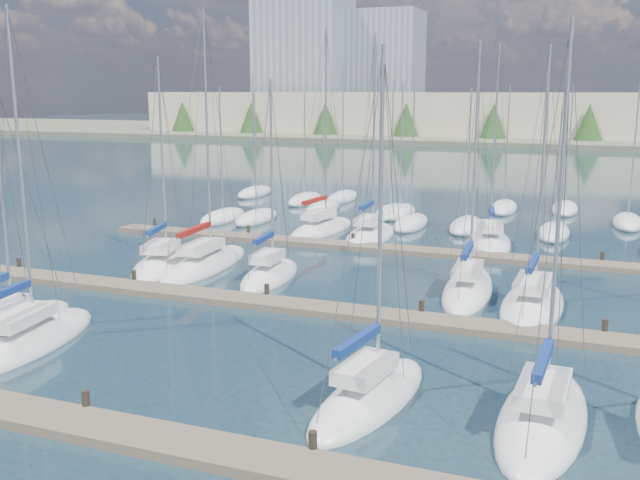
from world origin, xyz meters
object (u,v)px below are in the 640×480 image
(sailboat_i, at_px, (205,264))
(sailboat_n, at_px, (321,229))
(sailboat_b, at_px, (2,331))
(sailboat_j, at_px, (270,275))
(sailboat_h, at_px, (164,264))
(sailboat_o, at_px, (370,235))
(sailboat_c, at_px, (24,340))
(sailboat_d, at_px, (369,397))
(sailboat_k, at_px, (468,289))
(sailboat_p, at_px, (490,242))
(sailboat_l, at_px, (532,304))
(sailboat_e, at_px, (542,418))

(sailboat_i, xyz_separation_m, sailboat_n, (2.63, 12.92, 0.01))
(sailboat_i, distance_m, sailboat_b, 14.04)
(sailboat_j, bearing_deg, sailboat_h, 173.74)
(sailboat_h, bearing_deg, sailboat_o, 39.77)
(sailboat_c, distance_m, sailboat_d, 15.23)
(sailboat_h, xyz_separation_m, sailboat_j, (7.15, -0.19, 0.01))
(sailboat_i, height_order, sailboat_n, sailboat_i)
(sailboat_k, relative_size, sailboat_p, 0.96)
(sailboat_l, relative_size, sailboat_b, 1.08)
(sailboat_k, bearing_deg, sailboat_d, -96.61)
(sailboat_c, distance_m, sailboat_j, 14.39)
(sailboat_h, distance_m, sailboat_o, 15.77)
(sailboat_i, height_order, sailboat_h, sailboat_i)
(sailboat_l, height_order, sailboat_j, sailboat_l)
(sailboat_h, bearing_deg, sailboat_d, -53.72)
(sailboat_i, xyz_separation_m, sailboat_c, (-0.37, -14.50, -0.01))
(sailboat_k, xyz_separation_m, sailboat_c, (-16.14, -14.53, -0.01))
(sailboat_b, bearing_deg, sailboat_k, 32.19)
(sailboat_k, bearing_deg, sailboat_n, 132.48)
(sailboat_i, distance_m, sailboat_d, 20.95)
(sailboat_p, relative_size, sailboat_o, 0.94)
(sailboat_d, bearing_deg, sailboat_j, 134.94)
(sailboat_i, bearing_deg, sailboat_p, 36.34)
(sailboat_k, bearing_deg, sailboat_l, -27.70)
(sailboat_k, relative_size, sailboat_h, 1.04)
(sailboat_k, xyz_separation_m, sailboat_l, (3.41, -1.56, -0.01))
(sailboat_d, bearing_deg, sailboat_e, 13.42)
(sailboat_b, distance_m, sailboat_d, 17.05)
(sailboat_c, height_order, sailboat_h, sailboat_c)
(sailboat_k, distance_m, sailboat_o, 14.97)
(sailboat_k, distance_m, sailboat_p, 12.60)
(sailboat_e, relative_size, sailboat_o, 0.88)
(sailboat_h, bearing_deg, sailboat_c, -96.43)
(sailboat_c, relative_size, sailboat_d, 1.15)
(sailboat_n, bearing_deg, sailboat_h, -103.30)
(sailboat_k, distance_m, sailboat_e, 15.10)
(sailboat_h, xyz_separation_m, sailboat_o, (9.14, 12.86, 0.01))
(sailboat_i, xyz_separation_m, sailboat_h, (-2.38, -0.86, -0.01))
(sailboat_c, bearing_deg, sailboat_n, 76.74)
(sailboat_e, distance_m, sailboat_c, 20.88)
(sailboat_d, bearing_deg, sailboat_o, 115.46)
(sailboat_n, height_order, sailboat_o, sailboat_n)
(sailboat_j, bearing_deg, sailboat_d, -58.40)
(sailboat_l, bearing_deg, sailboat_k, 157.10)
(sailboat_n, bearing_deg, sailboat_j, -74.60)
(sailboat_b, xyz_separation_m, sailboat_o, (8.92, 25.86, 0.02))
(sailboat_o, bearing_deg, sailboat_p, 1.81)
(sailboat_c, bearing_deg, sailboat_h, 91.38)
(sailboat_k, relative_size, sailboat_j, 1.16)
(sailboat_l, bearing_deg, sailboat_i, 177.15)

